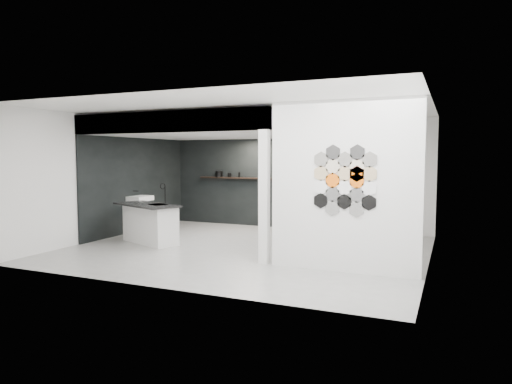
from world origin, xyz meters
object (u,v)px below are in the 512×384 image
object	(u,v)px
kettle	(277,175)
utensil_cup	(230,175)
glass_vase	(297,176)
wall_basin	(140,198)
bottle_dark	(239,175)
partition_panel	(344,187)
glass_bowl	(297,176)
stockpot	(219,174)
kitchen_island	(150,223)

from	to	relation	value
kettle	utensil_cup	xyz separation A→B (m)	(-1.39, 0.00, -0.02)
glass_vase	utensil_cup	size ratio (longest dim) A/B	1.31
wall_basin	bottle_dark	size ratio (longest dim) A/B	4.41
partition_panel	glass_bowl	size ratio (longest dim) A/B	17.68
stockpot	bottle_dark	size ratio (longest dim) A/B	1.42
kettle	glass_bowl	distance (m)	0.57
glass_bowl	bottle_dark	xyz separation A→B (m)	(-1.66, 0.00, 0.01)
partition_panel	kitchen_island	xyz separation A→B (m)	(-4.41, 0.76, -0.96)
kettle	glass_bowl	world-z (taller)	kettle
kettle	utensil_cup	size ratio (longest dim) A/B	1.51
wall_basin	stockpot	distance (m)	2.41
bottle_dark	kitchen_island	bearing A→B (deg)	-102.21
stockpot	glass_vase	world-z (taller)	stockpot
glass_vase	stockpot	bearing A→B (deg)	180.00
kettle	bottle_dark	size ratio (longest dim) A/B	1.23
kitchen_island	kettle	distance (m)	3.70
stockpot	partition_panel	bearing A→B (deg)	-41.56
glass_bowl	bottle_dark	world-z (taller)	bottle_dark
kitchen_island	kettle	xyz separation A→B (m)	(1.76, 3.11, 0.95)
wall_basin	bottle_dark	xyz separation A→B (m)	(1.73, 2.07, 0.54)
kitchen_island	kettle	size ratio (longest dim) A/B	10.63
wall_basin	glass_bowl	xyz separation A→B (m)	(3.39, 2.07, 0.53)
partition_panel	wall_basin	bearing A→B (deg)	161.77
partition_panel	glass_vase	size ratio (longest dim) A/B	19.31
glass_bowl	utensil_cup	world-z (taller)	glass_bowl
glass_vase	kitchen_island	bearing A→B (deg)	-126.89
kitchen_island	glass_bowl	size ratio (longest dim) A/B	11.25
partition_panel	kitchen_island	size ratio (longest dim) A/B	1.57
kettle	kitchen_island	bearing A→B (deg)	-135.73
glass_bowl	bottle_dark	size ratio (longest dim) A/B	1.16
wall_basin	stockpot	xyz separation A→B (m)	(1.11, 2.07, 0.55)
wall_basin	glass_vase	size ratio (longest dim) A/B	4.14
glass_bowl	bottle_dark	distance (m)	1.66
kettle	stockpot	bearing A→B (deg)	163.86
stockpot	kettle	bearing A→B (deg)	0.00
stockpot	wall_basin	bearing A→B (deg)	-118.16
kitchen_island	glass_bowl	bearing A→B (deg)	75.27
kettle	glass_bowl	xyz separation A→B (m)	(0.57, 0.00, -0.01)
bottle_dark	stockpot	bearing A→B (deg)	180.00
partition_panel	wall_basin	world-z (taller)	partition_panel
kitchen_island	bottle_dark	size ratio (longest dim) A/B	13.09
partition_panel	bottle_dark	size ratio (longest dim) A/B	20.58
partition_panel	stockpot	size ratio (longest dim) A/B	14.51
kitchen_island	glass_bowl	xyz separation A→B (m)	(2.33, 3.11, 0.93)
wall_basin	utensil_cup	xyz separation A→B (m)	(1.43, 2.07, 0.53)
kettle	utensil_cup	distance (m)	1.39
utensil_cup	glass_bowl	bearing A→B (deg)	0.00
kitchen_island	utensil_cup	world-z (taller)	utensil_cup
partition_panel	glass_bowl	bearing A→B (deg)	118.23
wall_basin	glass_bowl	distance (m)	4.00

